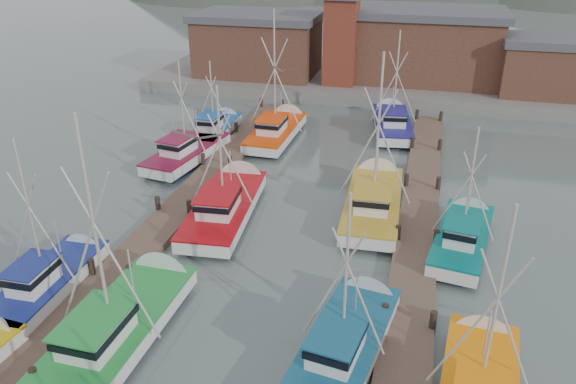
% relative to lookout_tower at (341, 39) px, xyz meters
% --- Properties ---
extents(ground, '(260.00, 260.00, 0.00)m').
position_rel_lookout_tower_xyz_m(ground, '(2.00, -33.00, -5.55)').
color(ground, '#4B5A57').
rests_on(ground, ground).
extents(dock_left, '(2.30, 46.00, 1.50)m').
position_rel_lookout_tower_xyz_m(dock_left, '(-5.00, -28.96, -5.34)').
color(dock_left, brown).
rests_on(dock_left, ground).
extents(dock_right, '(2.30, 46.00, 1.50)m').
position_rel_lookout_tower_xyz_m(dock_right, '(9.00, -28.96, -5.34)').
color(dock_right, brown).
rests_on(dock_right, ground).
extents(quay, '(44.00, 16.00, 1.20)m').
position_rel_lookout_tower_xyz_m(quay, '(2.00, 4.00, -4.95)').
color(quay, gray).
rests_on(quay, ground).
extents(shed_left, '(12.72, 8.48, 6.20)m').
position_rel_lookout_tower_xyz_m(shed_left, '(-9.00, 2.00, -1.21)').
color(shed_left, brown).
rests_on(shed_left, quay).
extents(shed_center, '(14.84, 9.54, 6.90)m').
position_rel_lookout_tower_xyz_m(shed_center, '(8.00, 4.00, -0.86)').
color(shed_center, brown).
rests_on(shed_center, quay).
extents(shed_right, '(8.48, 6.36, 5.20)m').
position_rel_lookout_tower_xyz_m(shed_right, '(19.00, 1.00, -1.71)').
color(shed_right, brown).
rests_on(shed_right, quay).
extents(lookout_tower, '(3.60, 3.60, 8.50)m').
position_rel_lookout_tower_xyz_m(lookout_tower, '(0.00, 0.00, 0.00)').
color(lookout_tower, maroon).
rests_on(lookout_tower, quay).
extents(boat_4, '(4.37, 9.99, 10.94)m').
position_rel_lookout_tower_xyz_m(boat_4, '(-2.51, -38.31, -4.86)').
color(boat_4, '#0F1732').
rests_on(boat_4, ground).
extents(boat_5, '(3.89, 8.93, 8.22)m').
position_rel_lookout_tower_xyz_m(boat_5, '(6.71, -36.98, -4.87)').
color(boat_5, '#0F1732').
rests_on(boat_5, ground).
extents(boat_6, '(3.38, 7.68, 8.40)m').
position_rel_lookout_tower_xyz_m(boat_6, '(-7.30, -36.16, -4.87)').
color(boat_6, '#0F1732').
rests_on(boat_6, ground).
extents(boat_8, '(3.95, 10.16, 8.94)m').
position_rel_lookout_tower_xyz_m(boat_8, '(-2.07, -26.90, -4.87)').
color(boat_8, '#0F1732').
rests_on(boat_8, ground).
extents(boat_9, '(4.24, 10.01, 10.57)m').
position_rel_lookout_tower_xyz_m(boat_9, '(6.28, -24.17, -4.86)').
color(boat_9, '#0F1732').
rests_on(boat_9, ground).
extents(boat_10, '(3.92, 9.00, 8.10)m').
position_rel_lookout_tower_xyz_m(boat_10, '(-7.55, -19.51, -4.87)').
color(boat_10, '#0F1732').
rests_on(boat_10, ground).
extents(boat_11, '(3.63, 8.29, 7.59)m').
position_rel_lookout_tower_xyz_m(boat_11, '(11.38, -27.25, -4.87)').
color(boat_11, '#0F1732').
rests_on(boat_11, ground).
extents(boat_12, '(4.31, 9.31, 10.91)m').
position_rel_lookout_tower_xyz_m(boat_12, '(-2.62, -13.56, -4.86)').
color(boat_12, '#0F1732').
rests_on(boat_12, ground).
extents(boat_13, '(4.10, 9.39, 9.09)m').
position_rel_lookout_tower_xyz_m(boat_13, '(6.07, -9.41, -4.87)').
color(boat_13, '#0F1732').
rests_on(boat_13, ground).
extents(boat_14, '(2.85, 7.85, 6.84)m').
position_rel_lookout_tower_xyz_m(boat_14, '(-7.53, -14.47, -4.88)').
color(boat_14, '#0F1732').
rests_on(boat_14, ground).
extents(gull_near, '(1.55, 0.62, 0.24)m').
position_rel_lookout_tower_xyz_m(gull_near, '(2.40, -40.44, 4.59)').
color(gull_near, gray).
rests_on(gull_near, ground).
extents(gull_far, '(1.50, 0.66, 0.24)m').
position_rel_lookout_tower_xyz_m(gull_far, '(1.55, -27.03, 3.37)').
color(gull_far, gray).
rests_on(gull_far, ground).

